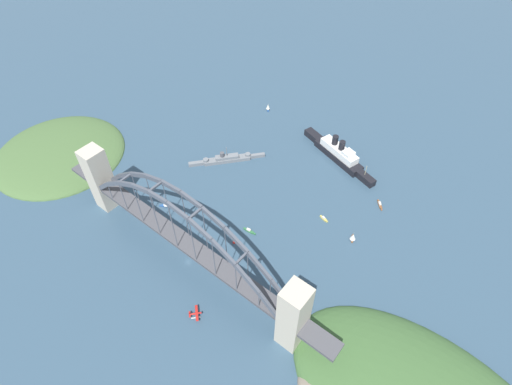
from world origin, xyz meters
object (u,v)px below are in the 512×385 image
Objects in this scene: naval_cruiser at (226,159)px; small_boat_3 at (166,202)px; seaplane_taxiing_near_bridge at (196,314)px; small_boat_2 at (249,231)px; small_boat_0 at (268,107)px; small_boat_5 at (324,219)px; small_boat_1 at (353,237)px; channel_marker_buoy at (234,242)px; ocean_liner at (338,153)px; harbor_arch_bridge at (183,237)px; small_boat_4 at (380,205)px.

naval_cruiser is 71.64m from small_boat_3.
small_boat_2 is (-16.93, 75.92, -1.32)m from seaplane_taxiing_near_bridge.
small_boat_0 reaches higher than small_boat_5.
small_boat_2 is at bearing 17.27° from small_boat_3.
seaplane_taxiing_near_bridge is 1.18× the size of small_boat_5.
small_boat_3 is (-87.06, 54.13, 2.43)m from seaplane_taxiing_near_bridge.
small_boat_1 is at bearing -31.47° from small_boat_0.
channel_marker_buoy is (84.46, -152.28, -2.56)m from small_boat_0.
small_boat_5 is (-27.93, 3.71, -2.75)m from small_boat_1.
small_boat_3 is (16.56, -158.54, 1.00)m from small_boat_0.
small_boat_0 reaches higher than channel_marker_buoy.
small_boat_1 reaches higher than small_boat_5.
small_boat_5 is at bearing -67.37° from ocean_liner.
small_boat_1 is 28.31m from small_boat_5.
harbor_arch_bridge is 200.29m from small_boat_0.
naval_cruiser is 134.31m from small_boat_1.
naval_cruiser is at bearing -164.05° from small_boat_4.
small_boat_3 is 3.69× the size of channel_marker_buoy.
small_boat_0 is 0.83× the size of small_boat_4.
naval_cruiser is at bearing 116.99° from harbor_arch_bridge.
small_boat_5 is 3.04× the size of channel_marker_buoy.
small_boat_2 is (86.68, -136.74, -2.75)m from small_boat_0.
seaplane_taxiing_near_bridge reaches higher than small_boat_4.
ocean_liner is 11.17× the size of small_boat_1.
harbor_arch_bridge is 114.41m from naval_cruiser.
harbor_arch_bridge is 64.65m from small_boat_3.
harbor_arch_bridge is 46.65m from channel_marker_buoy.
seaplane_taxiing_near_bridge is at bearing -37.95° from harbor_arch_bridge.
small_boat_3 reaches higher than small_boat_2.
ocean_liner is 102.05m from naval_cruiser.
channel_marker_buoy is at bearing -95.05° from ocean_liner.
channel_marker_buoy is at bearing -44.95° from naval_cruiser.
seaplane_taxiing_near_bridge is 236.57m from small_boat_0.
small_boat_3 reaches higher than channel_marker_buoy.
harbor_arch_bridge is 169.61m from ocean_liner.
channel_marker_buoy is (67.90, 6.26, -3.56)m from small_boat_3.
naval_cruiser reaches higher than small_boat_4.
seaplane_taxiing_near_bridge reaches higher than small_boat_5.
ocean_liner is at bearing 80.88° from harbor_arch_bridge.
naval_cruiser is (-77.10, -66.77, -3.43)m from ocean_liner.
ocean_liner is at bearing 112.63° from small_boat_5.
ocean_liner reaches higher than small_boat_3.
naval_cruiser is 5.02× the size of small_boat_2.
small_boat_1 is (134.14, -6.78, 0.88)m from naval_cruiser.
small_boat_2 is at bearing 81.86° from channel_marker_buoy.
seaplane_taxiing_near_bridge is (7.49, -192.47, -3.86)m from ocean_liner.
small_boat_2 is 15.69m from channel_marker_buoy.
small_boat_0 is at bearing 148.53° from small_boat_1.
small_boat_1 is 2.84× the size of channel_marker_buoy.
ocean_liner reaches higher than small_boat_1.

